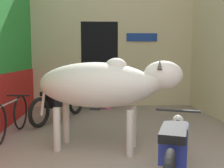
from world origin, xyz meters
TOP-DOWN VIEW (x-y plane):
  - wall_back_with_doorway at (-0.14, 5.77)m, footprint 4.62×0.93m
  - cow at (-0.36, 1.93)m, footprint 2.27×1.14m
  - motorcycle_near at (0.43, 0.78)m, footprint 0.85×1.92m
  - motorcycle_far at (-1.31, 3.88)m, footprint 1.02×1.82m
  - bicycle at (-2.01, 2.65)m, footprint 0.44×1.72m
  - shopkeeper_seated at (-0.52, 5.10)m, footprint 0.37×0.33m
  - plastic_stool at (-0.17, 5.12)m, footprint 0.33×0.33m

SIDE VIEW (x-z plane):
  - plastic_stool at x=-0.17m, z-range 0.02..0.46m
  - bicycle at x=-2.01m, z-range 0.00..0.71m
  - motorcycle_far at x=-1.31m, z-range 0.05..0.80m
  - motorcycle_near at x=0.43m, z-range 0.05..0.81m
  - shopkeeper_seated at x=-0.52m, z-range 0.03..1.26m
  - cow at x=-0.36m, z-range 0.30..1.73m
  - wall_back_with_doorway at x=-0.14m, z-range -0.27..3.67m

